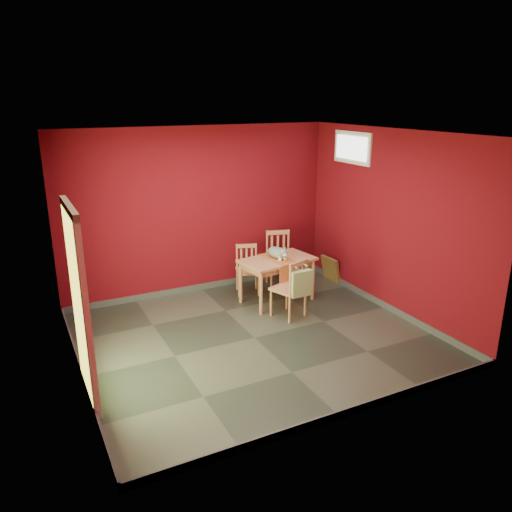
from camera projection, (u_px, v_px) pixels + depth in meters
name	position (u px, v px, depth m)	size (l,w,h in m)	color
ground	(254.00, 338.00, 6.77)	(4.50, 4.50, 0.00)	#2D342D
room_shell	(254.00, 334.00, 6.75)	(4.50, 4.50, 4.50)	#600913
doorway	(78.00, 300.00, 5.13)	(0.06, 1.01, 2.13)	#B7D838
window	(352.00, 148.00, 7.85)	(0.05, 0.90, 0.50)	white
outlet_plate	(284.00, 259.00, 9.05)	(0.08, 0.01, 0.12)	silver
dining_table	(277.00, 264.00, 7.79)	(1.22, 0.82, 0.71)	tan
table_runner	(281.00, 264.00, 7.69)	(0.42, 0.72, 0.34)	#B15A2D
chair_far_left	(247.00, 269.00, 8.23)	(0.47, 0.47, 0.80)	tan
chair_far_right	(279.00, 258.00, 8.52)	(0.55, 0.55, 0.94)	tan
chair_near	(291.00, 288.00, 7.28)	(0.53, 0.53, 0.90)	tan
tote_bag	(301.00, 283.00, 7.08)	(0.32, 0.19, 0.45)	#8DA66A
cat	(277.00, 250.00, 7.79)	(0.25, 0.47, 0.23)	slate
picture_frame	(331.00, 269.00, 8.80)	(0.16, 0.44, 0.43)	brown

